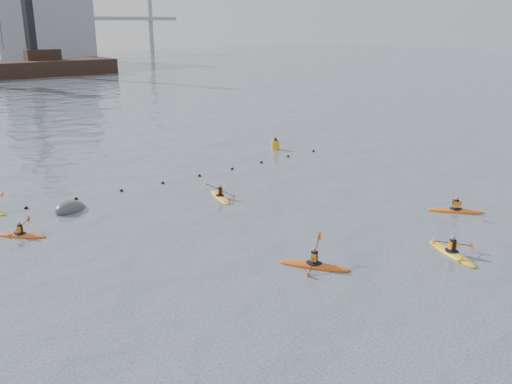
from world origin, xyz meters
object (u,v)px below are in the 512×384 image
(kayaker_0, at_px, (314,265))
(kayaker_2, at_px, (21,235))
(kayaker_1, at_px, (452,253))
(nav_buoy, at_px, (275,145))
(kayaker_3, at_px, (220,197))
(mooring_buoy, at_px, (71,210))
(kayaker_4, at_px, (456,210))

(kayaker_0, relative_size, kayaker_2, 1.30)
(kayaker_1, bearing_deg, nav_buoy, 90.35)
(kayaker_3, bearing_deg, kayaker_1, -60.27)
(kayaker_2, xyz_separation_m, kayaker_3, (11.81, -1.21, 0.01))
(kayaker_2, relative_size, mooring_buoy, 1.07)
(kayaker_2, height_order, kayaker_4, kayaker_4)
(kayaker_0, distance_m, kayaker_1, 6.87)
(kayaker_1, bearing_deg, kayaker_3, 124.60)
(kayaker_3, xyz_separation_m, nav_buoy, (11.76, 8.29, 0.30))
(kayaker_1, relative_size, kayaker_3, 1.10)
(kayaker_1, height_order, mooring_buoy, kayaker_1)
(kayaker_3, bearing_deg, kayaker_4, -33.85)
(nav_buoy, bearing_deg, mooring_buoy, -166.97)
(kayaker_2, bearing_deg, kayaker_4, -72.73)
(kayaker_2, xyz_separation_m, mooring_buoy, (3.56, 2.46, -0.09))
(kayaker_1, relative_size, kayaker_2, 1.39)
(kayaker_4, bearing_deg, kayaker_0, -40.58)
(kayaker_0, height_order, kayaker_4, kayaker_0)
(kayaker_1, distance_m, mooring_buoy, 21.39)
(nav_buoy, bearing_deg, kayaker_3, -144.80)
(mooring_buoy, distance_m, nav_buoy, 20.53)
(kayaker_3, distance_m, kayaker_4, 14.26)
(nav_buoy, bearing_deg, kayaker_4, -97.34)
(kayaker_2, relative_size, kayaker_4, 0.86)
(kayaker_2, relative_size, kayaker_3, 0.79)
(kayaker_1, xyz_separation_m, kayaker_2, (-15.40, 15.35, -0.02))
(kayaker_1, height_order, nav_buoy, nav_buoy)
(nav_buoy, bearing_deg, kayaker_1, -109.98)
(kayaker_4, xyz_separation_m, nav_buoy, (2.46, 19.11, 0.29))
(kayaker_0, height_order, kayaker_2, kayaker_0)
(kayaker_0, relative_size, nav_buoy, 2.49)
(kayaker_3, xyz_separation_m, kayaker_4, (9.30, -10.82, 0.01))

